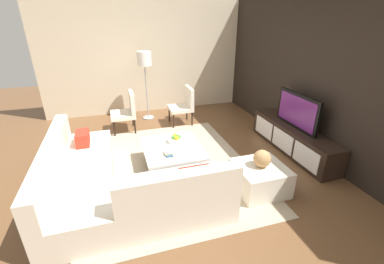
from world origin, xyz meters
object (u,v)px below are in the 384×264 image
at_px(book_stack, 168,153).
at_px(accent_chair_far, 184,104).
at_px(floor_lamp, 144,63).
at_px(decorative_ball, 262,159).
at_px(media_console, 293,139).
at_px(television, 297,111).
at_px(coffee_table, 173,157).
at_px(accent_chair_near, 127,110).
at_px(sectional_couch, 111,183).
at_px(fruit_bowl, 176,139).
at_px(ottoman, 260,178).

bearing_deg(book_stack, accent_chair_far, 157.96).
distance_m(floor_lamp, decorative_ball, 3.73).
relative_size(floor_lamp, accent_chair_far, 1.87).
relative_size(media_console, television, 1.97).
bearing_deg(coffee_table, television, 87.51).
relative_size(media_console, accent_chair_far, 2.41).
height_order(accent_chair_near, accent_chair_far, same).
bearing_deg(floor_lamp, accent_chair_near, -39.94).
height_order(sectional_couch, fruit_bowl, sectional_couch).
relative_size(floor_lamp, ottoman, 2.33).
bearing_deg(sectional_couch, decorative_ball, 79.78).
bearing_deg(floor_lamp, book_stack, -1.27).
distance_m(sectional_couch, coffee_table, 1.18).
xyz_separation_m(ottoman, book_stack, (-0.78, -1.19, 0.20)).
bearing_deg(floor_lamp, fruit_bowl, 4.01).
xyz_separation_m(media_console, ottoman, (0.89, -1.22, -0.05)).
bearing_deg(media_console, television, 90.00).
distance_m(accent_chair_near, book_stack, 2.09).
relative_size(floor_lamp, fruit_bowl, 5.82).
relative_size(accent_chair_far, decorative_ball, 3.45).
xyz_separation_m(accent_chair_near, book_stack, (2.04, 0.47, -0.09)).
bearing_deg(book_stack, fruit_bowl, 151.10).
relative_size(decorative_ball, book_stack, 1.16).
relative_size(media_console, sectional_couch, 0.84).
height_order(coffee_table, accent_chair_near, accent_chair_near).
bearing_deg(sectional_couch, television, 98.90).
bearing_deg(accent_chair_near, television, 67.59).
distance_m(floor_lamp, ottoman, 3.82).
bearing_deg(decorative_ball, sectional_couch, -100.22).
height_order(coffee_table, fruit_bowl, fruit_bowl).
height_order(television, accent_chair_near, television).
distance_m(decorative_ball, book_stack, 1.43).
bearing_deg(coffee_table, media_console, 87.51).
bearing_deg(book_stack, television, 92.76).
bearing_deg(coffee_table, ottoman, 47.40).
distance_m(media_console, sectional_couch, 3.34).
xyz_separation_m(coffee_table, accent_chair_far, (-1.87, 0.73, 0.29)).
relative_size(floor_lamp, book_stack, 7.51).
bearing_deg(accent_chair_far, accent_chair_near, -87.29).
relative_size(television, sectional_couch, 0.43).
relative_size(television, ottoman, 1.53).
bearing_deg(accent_chair_near, decorative_ball, 41.91).
bearing_deg(decorative_ball, accent_chair_near, -149.35).
xyz_separation_m(ottoman, decorative_ball, (0.00, 0.00, 0.33)).
xyz_separation_m(coffee_table, ottoman, (0.99, 1.08, -0.00)).
height_order(floor_lamp, fruit_bowl, floor_lamp).
xyz_separation_m(accent_chair_far, book_stack, (2.08, -0.84, -0.09)).
distance_m(coffee_table, ottoman, 1.47).
height_order(coffee_table, book_stack, book_stack).
bearing_deg(sectional_couch, fruit_bowl, 125.78).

